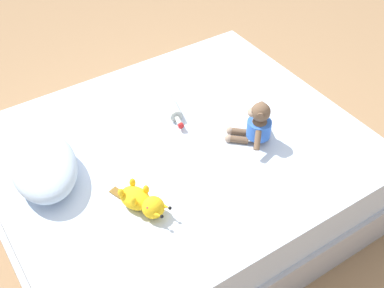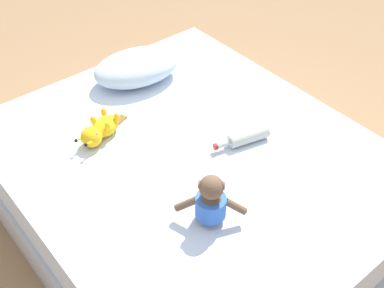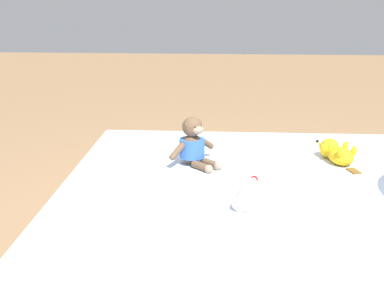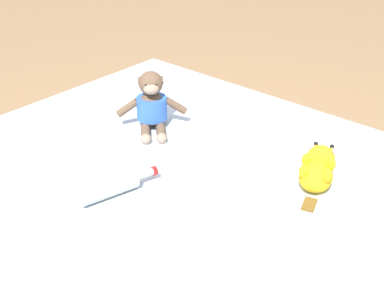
{
  "view_description": "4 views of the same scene",
  "coord_description": "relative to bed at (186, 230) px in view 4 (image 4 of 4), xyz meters",
  "views": [
    {
      "loc": [
        -1.57,
        0.95,
        2.15
      ],
      "look_at": [
        -0.09,
        -0.02,
        0.52
      ],
      "focal_mm": 46.4,
      "sensor_mm": 36.0,
      "label": 1
    },
    {
      "loc": [
        -1.05,
        -1.28,
        1.98
      ],
      "look_at": [
        0.0,
        0.0,
        0.51
      ],
      "focal_mm": 45.79,
      "sensor_mm": 36.0,
      "label": 2
    },
    {
      "loc": [
        2.08,
        -0.21,
        1.28
      ],
      "look_at": [
        -0.2,
        -0.35,
        0.56
      ],
      "focal_mm": 46.4,
      "sensor_mm": 36.0,
      "label": 3
    },
    {
      "loc": [
        1.11,
        0.99,
        1.43
      ],
      "look_at": [
        -0.08,
        -0.04,
        0.54
      ],
      "focal_mm": 48.41,
      "sensor_mm": 36.0,
      "label": 4
    }
  ],
  "objects": [
    {
      "name": "pillow",
      "position": [
        0.14,
        0.64,
        0.32
      ],
      "size": [
        0.52,
        0.39,
        0.17
      ],
      "color": "silver",
      "rests_on": "bed"
    },
    {
      "name": "plush_yellow_creature",
      "position": [
        -0.27,
        0.35,
        0.28
      ],
      "size": [
        0.32,
        0.18,
        0.1
      ],
      "color": "yellow",
      "rests_on": "bed"
    },
    {
      "name": "ground_plane",
      "position": [
        0.0,
        0.0,
        -0.23
      ],
      "size": [
        16.0,
        16.0,
        0.0
      ],
      "primitive_type": "plane",
      "color": "#93704C"
    },
    {
      "name": "bed",
      "position": [
        0.0,
        0.0,
        0.0
      ],
      "size": [
        1.57,
        1.86,
        0.46
      ],
      "color": "#B2B2B7",
      "rests_on": "ground_plane"
    },
    {
      "name": "plush_monkey",
      "position": [
        -0.19,
        -0.34,
        0.33
      ],
      "size": [
        0.26,
        0.26,
        0.24
      ],
      "color": "brown",
      "rests_on": "bed"
    },
    {
      "name": "glass_bottle",
      "position": [
        0.24,
        -0.11,
        0.27
      ],
      "size": [
        0.28,
        0.12,
        0.07
      ],
      "color": "#B7BCB2",
      "rests_on": "bed"
    }
  ]
}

